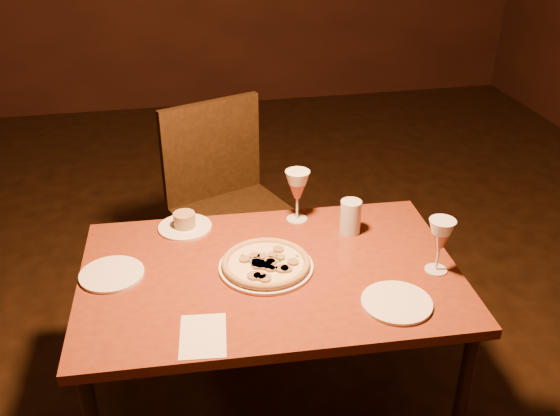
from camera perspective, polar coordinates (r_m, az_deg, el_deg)
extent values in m
plane|color=#311E10|center=(2.64, -4.21, -16.35)|extent=(7.00, 7.00, 0.00)
cube|color=brown|center=(2.11, -0.91, -6.14)|extent=(1.30, 0.87, 0.04)
cylinder|color=black|center=(2.61, -14.79, -8.77)|extent=(0.05, 0.05, 0.64)
cylinder|color=black|center=(2.22, 16.18, -16.98)|extent=(0.05, 0.05, 0.64)
cylinder|color=black|center=(2.71, 10.35, -6.63)|extent=(0.05, 0.05, 0.64)
cube|color=black|center=(2.74, -3.93, -0.99)|extent=(0.61, 0.61, 0.05)
cube|color=black|center=(2.81, -6.29, 5.30)|extent=(0.45, 0.20, 0.45)
cylinder|color=black|center=(2.67, -5.34, -8.75)|extent=(0.04, 0.04, 0.49)
cylinder|color=black|center=(2.96, -8.83, -4.87)|extent=(0.04, 0.04, 0.49)
cylinder|color=black|center=(2.83, 1.57, -6.24)|extent=(0.04, 0.04, 0.49)
cylinder|color=black|center=(3.10, -2.39, -2.81)|extent=(0.04, 0.04, 0.49)
cylinder|color=white|center=(2.11, -1.29, -5.40)|extent=(0.32, 0.32, 0.01)
cylinder|color=beige|center=(2.10, -1.29, -5.14)|extent=(0.29, 0.29, 0.01)
torus|color=tan|center=(2.10, -1.29, -5.00)|extent=(0.30, 0.30, 0.02)
cylinder|color=white|center=(2.36, -8.68, -1.73)|extent=(0.20, 0.20, 0.01)
cylinder|color=#A3825D|center=(2.35, -8.73, -1.07)|extent=(0.08, 0.08, 0.05)
cylinder|color=silver|center=(2.29, 6.46, -0.82)|extent=(0.08, 0.08, 0.13)
cylinder|color=white|center=(2.15, -15.13, -5.87)|extent=(0.21, 0.21, 0.01)
cylinder|color=white|center=(1.98, 10.62, -8.50)|extent=(0.22, 0.22, 0.01)
cube|color=white|center=(1.85, -7.06, -11.52)|extent=(0.15, 0.21, 0.00)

